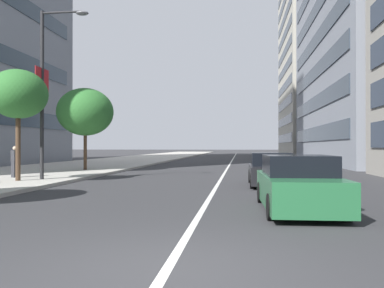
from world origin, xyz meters
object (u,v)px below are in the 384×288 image
(street_tree_near_plaza_corner, at_px, (18,94))
(street_tree_mid_sidewalk, at_px, (85,112))
(car_mid_block_traffic, at_px, (271,170))
(street_lamp_with_banners, at_px, (49,77))
(car_following_behind, at_px, (298,185))
(pedestrian_on_plaza, at_px, (15,162))

(street_tree_near_plaza_corner, bearing_deg, street_tree_mid_sidewalk, 1.50)
(car_mid_block_traffic, xyz_separation_m, street_lamp_with_banners, (0.20, 10.35, 4.33))
(street_lamp_with_banners, height_order, street_tree_mid_sidewalk, street_lamp_with_banners)
(car_following_behind, distance_m, street_lamp_with_banners, 13.38)
(street_lamp_with_banners, xyz_separation_m, street_tree_mid_sidewalk, (7.59, 1.27, -0.98))
(car_mid_block_traffic, bearing_deg, pedestrian_on_plaza, 84.71)
(street_tree_near_plaza_corner, height_order, pedestrian_on_plaza, street_tree_near_plaza_corner)
(street_lamp_with_banners, relative_size, pedestrian_on_plaza, 5.09)
(car_following_behind, distance_m, car_mid_block_traffic, 6.80)
(street_tree_mid_sidewalk, bearing_deg, car_following_behind, -140.97)
(street_tree_mid_sidewalk, bearing_deg, pedestrian_on_plaza, 171.59)
(car_following_behind, relative_size, street_tree_near_plaza_corner, 0.88)
(street_tree_near_plaza_corner, distance_m, street_tree_mid_sidewalk, 8.43)
(street_tree_near_plaza_corner, bearing_deg, street_lamp_with_banners, -51.42)
(car_following_behind, xyz_separation_m, street_lamp_with_banners, (7.00, 10.56, 4.30))
(car_following_behind, height_order, street_tree_mid_sidewalk, street_tree_mid_sidewalk)
(car_following_behind, height_order, car_mid_block_traffic, car_following_behind)
(car_mid_block_traffic, height_order, pedestrian_on_plaza, pedestrian_on_plaza)
(street_lamp_with_banners, distance_m, street_tree_mid_sidewalk, 7.76)
(car_mid_block_traffic, distance_m, street_tree_near_plaza_corner, 11.92)
(car_following_behind, height_order, street_lamp_with_banners, street_lamp_with_banners)
(street_tree_near_plaza_corner, relative_size, pedestrian_on_plaza, 3.23)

